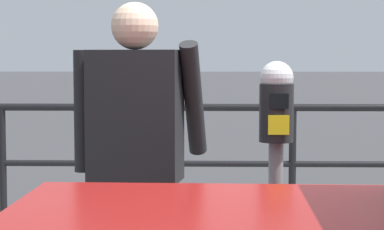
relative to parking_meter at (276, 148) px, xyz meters
name	(u,v)px	position (x,y,z in m)	size (l,w,h in m)	color
parking_meter	(276,148)	(0.00, 0.00, 0.00)	(0.16, 0.17, 1.43)	slate
pedestrian_at_meter	(136,153)	(-0.67, 0.08, -0.04)	(0.66, 0.39, 1.71)	slate
background_railing	(293,140)	(0.37, 2.48, -0.25)	(24.06, 0.06, 1.07)	black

